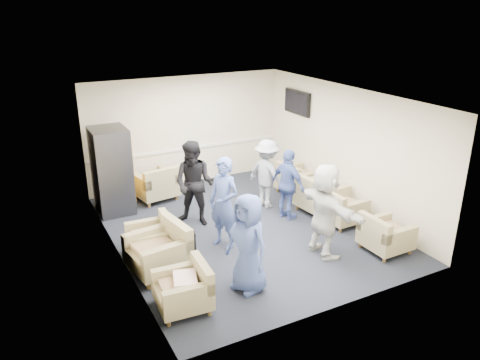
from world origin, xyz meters
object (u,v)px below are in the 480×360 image
armchair_left_near (186,290)px  armchair_right_near (384,236)px  armchair_left_mid (161,252)px  person_front_right (325,210)px  armchair_right_far (296,181)px  person_back_right (267,174)px  armchair_right_midnear (341,209)px  armchair_corner (156,185)px  person_back_left (194,184)px  armchair_left_far (154,239)px  armchair_right_midfar (319,197)px  person_front_left (248,243)px  person_mid_right (288,185)px  person_mid_left (224,203)px  vending_machine (112,171)px

armchair_left_near → armchair_right_near: armchair_right_near is taller
armchair_left_mid → person_front_right: person_front_right is taller
armchair_left_near → armchair_right_far: 5.02m
armchair_right_near → person_back_right: person_back_right is taller
armchair_right_near → armchair_right_far: (0.15, 3.09, 0.02)m
armchair_left_near → armchair_right_midnear: armchair_right_midnear is taller
person_front_right → armchair_right_near: bearing=-113.0°
armchair_corner → person_back_left: bearing=91.6°
armchair_left_far → armchair_right_midfar: 3.79m
armchair_left_near → armchair_left_mid: bearing=-176.5°
armchair_right_near → person_front_left: bearing=87.6°
armchair_left_far → armchair_right_far: size_ratio=0.88×
person_front_left → person_back_left: 2.60m
armchair_left_near → armchair_corner: armchair_corner is taller
person_mid_right → armchair_left_mid: bearing=92.4°
armchair_left_mid → person_back_right: bearing=108.7°
armchair_corner → person_front_left: 4.23m
armchair_right_midnear → person_mid_right: size_ratio=0.54×
armchair_right_near → person_mid_left: 3.00m
person_mid_right → person_mid_left: bearing=93.1°
armchair_left_near → armchair_right_near: size_ratio=1.04×
person_back_right → armchair_right_midnear: bearing=-166.7°
armchair_left_far → person_front_right: (2.74, -1.39, 0.56)m
armchair_left_mid → person_front_left: size_ratio=0.63×
armchair_right_near → armchair_corner: size_ratio=0.77×
vending_machine → armchair_left_far: bearing=-86.0°
armchair_corner → person_mid_right: (2.15, -2.26, 0.41)m
armchair_right_midnear → person_back_right: person_back_right is taller
armchair_left_near → vending_machine: 4.10m
armchair_corner → person_mid_right: 3.14m
person_front_left → person_mid_right: bearing=117.8°
armchair_right_midfar → person_back_left: person_back_left is taller
armchair_left_far → person_front_left: bearing=33.6°
armchair_left_far → person_back_right: person_back_right is taller
armchair_left_mid → person_back_right: size_ratio=0.66×
person_front_right → armchair_left_near: bearing=97.2°
person_front_left → person_back_left: size_ratio=0.92×
armchair_right_far → person_back_left: person_back_left is taller
armchair_right_midfar → person_mid_right: (-0.78, 0.05, 0.40)m
armchair_right_far → armchair_right_near: bearing=169.5°
vending_machine → person_back_left: bearing=-47.3°
person_front_left → person_front_right: bearing=85.0°
vending_machine → person_front_right: (2.90, -3.68, -0.07)m
armchair_right_far → armchair_corner: armchair_corner is taller
vending_machine → person_front_right: 4.69m
person_back_left → armchair_left_far: bearing=-100.5°
armchair_right_midnear → person_front_left: size_ratio=0.50×
armchair_right_midnear → armchair_right_midfar: armchair_right_midfar is taller
armchair_right_near → person_mid_right: bearing=20.6°
armchair_left_near → armchair_left_far: bearing=-178.0°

